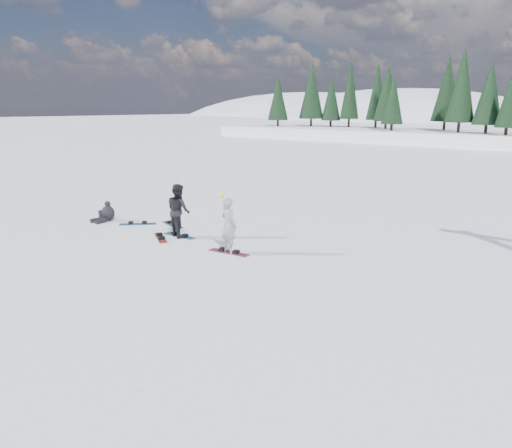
{
  "coord_description": "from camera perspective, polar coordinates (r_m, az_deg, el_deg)",
  "views": [
    {
      "loc": [
        13.22,
        -11.63,
        4.78
      ],
      "look_at": [
        3.19,
        0.18,
        1.1
      ],
      "focal_mm": 35.0,
      "sensor_mm": 36.0,
      "label": 1
    }
  ],
  "objects": [
    {
      "name": "ground",
      "position": [
        18.25,
        -8.03,
        -1.96
      ],
      "size": [
        420.0,
        420.0,
        0.0
      ],
      "primitive_type": "plane",
      "color": "white",
      "rests_on": "ground"
    },
    {
      "name": "snowboard_loose_c",
      "position": [
        20.77,
        -9.54,
        -0.09
      ],
      "size": [
        1.52,
        0.68,
        0.03
      ],
      "primitive_type": "cube",
      "rotation": [
        0.0,
        0.0,
        -0.28
      ],
      "color": "navy",
      "rests_on": "ground"
    },
    {
      "name": "snowboarder_woman",
      "position": [
        16.42,
        -3.16,
        -0.14
      ],
      "size": [
        0.75,
        0.56,
        2.03
      ],
      "rotation": [
        0.0,
        0.0,
        2.97
      ],
      "color": "#9F9FA4",
      "rests_on": "ground"
    },
    {
      "name": "snowboarder_man",
      "position": [
        18.74,
        -8.84,
        1.55
      ],
      "size": [
        1.14,
        0.99,
        1.99
      ],
      "primitive_type": "imported",
      "rotation": [
        0.0,
        0.0,
        2.86
      ],
      "color": "black",
      "rests_on": "ground"
    },
    {
      "name": "snowboard_loose_a",
      "position": [
        21.17,
        -13.36,
        -0.01
      ],
      "size": [
        1.23,
        1.29,
        0.03
      ],
      "primitive_type": "cube",
      "rotation": [
        0.0,
        0.0,
        0.82
      ],
      "color": "#1A6190",
      "rests_on": "ground"
    },
    {
      "name": "snowboard_man",
      "position": [
        18.96,
        -8.73,
        -1.35
      ],
      "size": [
        1.51,
        0.34,
        0.03
      ],
      "primitive_type": "cube",
      "rotation": [
        0.0,
        0.0,
        0.04
      ],
      "color": "teal",
      "rests_on": "ground"
    },
    {
      "name": "gear_bag",
      "position": [
        22.85,
        -17.07,
        1.08
      ],
      "size": [
        0.52,
        0.43,
        0.3
      ],
      "primitive_type": "cube",
      "rotation": [
        0.0,
        0.0,
        -0.34
      ],
      "color": "black",
      "rests_on": "ground"
    },
    {
      "name": "snowboard_woman",
      "position": [
        16.67,
        -3.11,
        -3.27
      ],
      "size": [
        1.52,
        0.49,
        0.03
      ],
      "primitive_type": "cube",
      "rotation": [
        0.0,
        0.0,
        0.14
      ],
      "color": "#9B223B",
      "rests_on": "ground"
    },
    {
      "name": "seated_rider",
      "position": [
        22.11,
        -16.67,
        1.18
      ],
      "size": [
        0.64,
        1.03,
        0.86
      ],
      "rotation": [
        0.0,
        0.0,
        0.07
      ],
      "color": "black",
      "rests_on": "ground"
    },
    {
      "name": "snowboard_loose_b",
      "position": [
        18.8,
        -10.86,
        -1.56
      ],
      "size": [
        1.43,
        1.0,
        0.03
      ],
      "primitive_type": "cube",
      "rotation": [
        0.0,
        0.0,
        -0.53
      ],
      "color": "maroon",
      "rests_on": "ground"
    }
  ]
}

